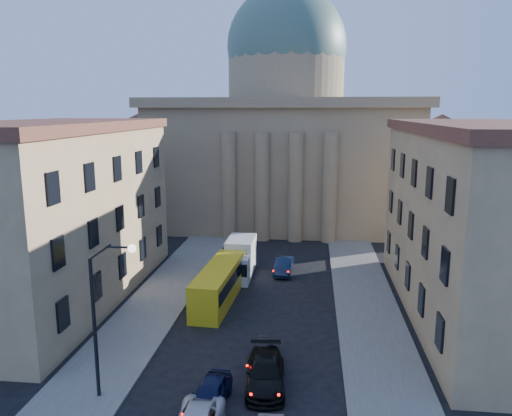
{
  "coord_description": "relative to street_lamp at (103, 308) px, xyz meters",
  "views": [
    {
      "loc": [
        3.9,
        -15.8,
        15.61
      ],
      "look_at": [
        0.12,
        17.67,
        8.94
      ],
      "focal_mm": 35.0,
      "sensor_mm": 36.0,
      "label": 1
    }
  ],
  "objects": [
    {
      "name": "sidewalk_left",
      "position": [
        -1.53,
        10.0,
        -5.21
      ],
      "size": [
        5.0,
        60.0,
        0.15
      ],
      "primitive_type": "cube",
      "color": "#5D5A55",
      "rests_on": "ground"
    },
    {
      "name": "sidewalk_right",
      "position": [
        15.47,
        10.0,
        -5.21
      ],
      "size": [
        5.0,
        60.0,
        0.15
      ],
      "primitive_type": "cube",
      "color": "#5D5A55",
      "rests_on": "ground"
    },
    {
      "name": "church",
      "position": [
        6.97,
        47.47,
        6.59
      ],
      "size": [
        68.02,
        28.76,
        36.6
      ],
      "color": "#81694F",
      "rests_on": "ground"
    },
    {
      "name": "building_left",
      "position": [
        -10.03,
        14.0,
        2.14
      ],
      "size": [
        11.6,
        26.6,
        14.7
      ],
      "color": "tan",
      "rests_on": "ground"
    },
    {
      "name": "building_right",
      "position": [
        23.97,
        14.0,
        2.14
      ],
      "size": [
        11.6,
        26.6,
        14.7
      ],
      "color": "tan",
      "rests_on": "ground"
    },
    {
      "name": "street_lamp",
      "position": [
        0.0,
        0.0,
        0.0
      ],
      "size": [
        2.62,
        0.44,
        8.83
      ],
      "color": "black",
      "rests_on": "ground"
    },
    {
      "name": "car_left_near",
      "position": [
        5.73,
        -0.05,
        -4.57
      ],
      "size": [
        2.04,
        4.32,
        1.43
      ],
      "primitive_type": "imported",
      "rotation": [
        0.0,
        0.0,
        -0.09
      ],
      "color": "black",
      "rests_on": "ground"
    },
    {
      "name": "car_right_mid",
      "position": [
        8.46,
        2.27,
        -4.5
      ],
      "size": [
        2.64,
        5.58,
        1.57
      ],
      "primitive_type": "imported",
      "rotation": [
        0.0,
        0.0,
        0.08
      ],
      "color": "black",
      "rests_on": "ground"
    },
    {
      "name": "car_right_far",
      "position": [
        8.03,
        4.95,
        -4.64
      ],
      "size": [
        1.66,
        3.83,
        1.29
      ],
      "primitive_type": "imported",
      "rotation": [
        0.0,
        0.0,
        -0.04
      ],
      "color": "#49484D",
      "rests_on": "ground"
    },
    {
      "name": "car_right_distant",
      "position": [
        8.35,
        22.39,
        -4.53
      ],
      "size": [
        1.82,
        4.65,
        1.51
      ],
      "primitive_type": "imported",
      "rotation": [
        0.0,
        0.0,
        -0.05
      ],
      "color": "black",
      "rests_on": "ground"
    },
    {
      "name": "city_bus",
      "position": [
        3.47,
        14.73,
        -3.71
      ],
      "size": [
        3.0,
        10.52,
        2.93
      ],
      "rotation": [
        0.0,
        0.0,
        -0.06
      ],
      "color": "gold",
      "rests_on": "ground"
    },
    {
      "name": "box_truck",
      "position": [
        4.22,
        21.2,
        -3.65
      ],
      "size": [
        2.55,
        6.31,
        3.46
      ],
      "rotation": [
        0.0,
        0.0,
        -0.01
      ],
      "color": "silver",
      "rests_on": "ground"
    }
  ]
}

